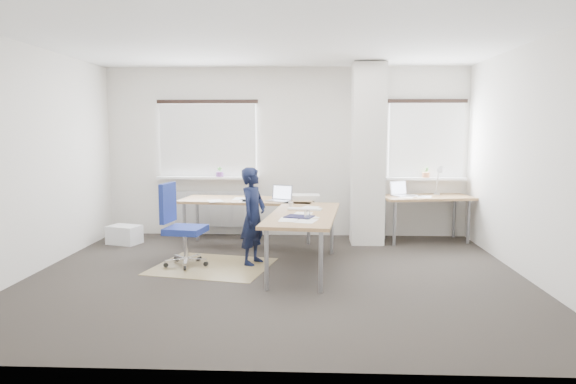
{
  "coord_description": "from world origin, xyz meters",
  "views": [
    {
      "loc": [
        0.41,
        -6.07,
        1.75
      ],
      "look_at": [
        0.1,
        0.9,
        0.92
      ],
      "focal_mm": 32.0,
      "sensor_mm": 36.0,
      "label": 1
    }
  ],
  "objects_px": {
    "task_chair": "(183,243)",
    "desk_side": "(426,199)",
    "person": "(253,216)",
    "desk_main": "(276,208)"
  },
  "relations": [
    {
      "from": "desk_main",
      "to": "task_chair",
      "type": "bearing_deg",
      "value": -150.42
    },
    {
      "from": "desk_side",
      "to": "task_chair",
      "type": "xyz_separation_m",
      "value": [
        -3.5,
        -1.64,
        -0.38
      ]
    },
    {
      "from": "desk_side",
      "to": "task_chair",
      "type": "bearing_deg",
      "value": -164.81
    },
    {
      "from": "task_chair",
      "to": "desk_main",
      "type": "bearing_deg",
      "value": 31.97
    },
    {
      "from": "task_chair",
      "to": "desk_side",
      "type": "bearing_deg",
      "value": 33.68
    },
    {
      "from": "desk_side",
      "to": "person",
      "type": "xyz_separation_m",
      "value": [
        -2.58,
        -1.52,
        -0.04
      ]
    },
    {
      "from": "desk_side",
      "to": "person",
      "type": "bearing_deg",
      "value": -159.6
    },
    {
      "from": "desk_main",
      "to": "task_chair",
      "type": "relative_size",
      "value": 2.62
    },
    {
      "from": "person",
      "to": "task_chair",
      "type": "bearing_deg",
      "value": 118.58
    },
    {
      "from": "desk_main",
      "to": "task_chair",
      "type": "xyz_separation_m",
      "value": [
        -1.19,
        -0.52,
        -0.39
      ]
    }
  ]
}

